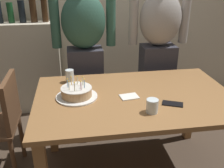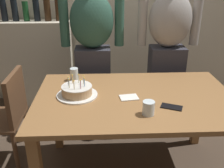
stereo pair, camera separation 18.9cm
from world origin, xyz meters
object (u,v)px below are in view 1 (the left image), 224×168
at_px(birthday_cake, 77,93).
at_px(dining_chair, 1,120).
at_px(water_glass_near, 152,106).
at_px(person_man_bearded, 85,53).
at_px(cell_phone, 173,104).
at_px(napkin_stack, 129,97).
at_px(person_woman_cardigan, 158,50).
at_px(water_glass_far, 70,76).

xyz_separation_m(birthday_cake, dining_chair, (-0.61, 0.14, -0.26)).
xyz_separation_m(water_glass_near, person_man_bearded, (-0.38, 0.98, 0.09)).
height_order(cell_phone, person_man_bearded, person_man_bearded).
distance_m(napkin_stack, dining_chair, 1.04).
bearing_deg(person_woman_cardigan, cell_phone, 78.74).
relative_size(napkin_stack, dining_chair, 0.15).
bearing_deg(napkin_stack, water_glass_near, -67.25).
xyz_separation_m(water_glass_far, person_man_bearded, (0.15, 0.38, 0.08)).
bearing_deg(birthday_cake, dining_chair, 166.93).
relative_size(birthday_cake, person_woman_cardigan, 0.19).
relative_size(birthday_cake, dining_chair, 0.35).
bearing_deg(water_glass_far, dining_chair, -163.94).
relative_size(birthday_cake, water_glass_near, 3.27).
bearing_deg(napkin_stack, cell_phone, -29.27).
xyz_separation_m(cell_phone, dining_chair, (-1.27, 0.35, -0.23)).
bearing_deg(water_glass_far, water_glass_near, -48.29).
bearing_deg(birthday_cake, person_man_bearded, 81.28).
bearing_deg(birthday_cake, napkin_stack, -8.26).
bearing_deg(cell_phone, person_woman_cardigan, 102.57).
relative_size(birthday_cake, person_man_bearded, 0.19).
bearing_deg(person_man_bearded, birthday_cake, 81.28).
bearing_deg(napkin_stack, birthday_cake, 171.74).
distance_m(cell_phone, person_woman_cardigan, 0.92).
height_order(water_glass_far, napkin_stack, water_glass_far).
height_order(napkin_stack, person_man_bearded, person_man_bearded).
bearing_deg(person_woman_cardigan, person_man_bearded, 0.00).
distance_m(birthday_cake, napkin_stack, 0.39).
xyz_separation_m(water_glass_near, dining_chair, (-1.10, 0.44, -0.27)).
bearing_deg(dining_chair, person_woman_cardigan, 110.38).
bearing_deg(dining_chair, birthday_cake, 76.93).
bearing_deg(dining_chair, water_glass_far, 106.06).
distance_m(birthday_cake, person_man_bearded, 0.70).
bearing_deg(dining_chair, water_glass_near, 68.18).
bearing_deg(dining_chair, cell_phone, 74.48).
bearing_deg(birthday_cake, cell_phone, -17.72).
xyz_separation_m(napkin_stack, person_woman_cardigan, (0.46, 0.74, 0.13)).
distance_m(water_glass_far, dining_chair, 0.65).
bearing_deg(water_glass_far, person_woman_cardigan, 22.98).
distance_m(birthday_cake, dining_chair, 0.68).
distance_m(cell_phone, person_man_bearded, 1.06).
relative_size(water_glass_near, napkin_stack, 0.71).
distance_m(birthday_cake, cell_phone, 0.70).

